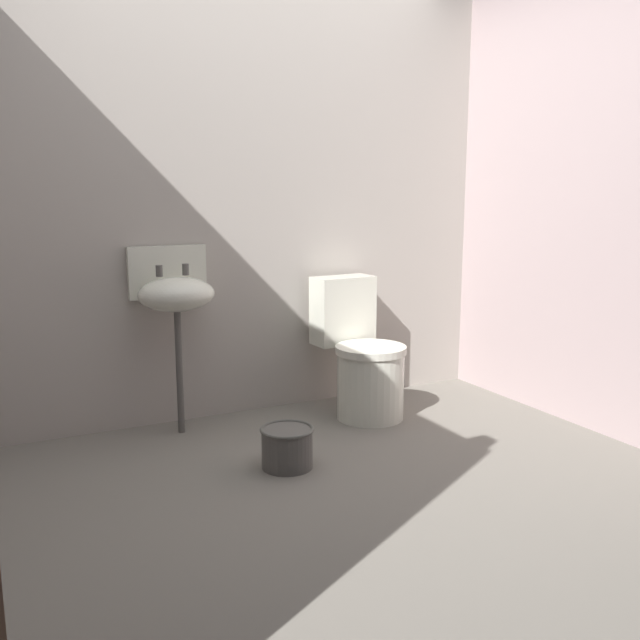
% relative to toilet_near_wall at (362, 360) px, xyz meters
% --- Properties ---
extents(ground_plane, '(3.47, 2.87, 0.08)m').
position_rel_toilet_near_wall_xyz_m(ground_plane, '(-0.56, -0.89, -0.36)').
color(ground_plane, slate).
extents(wall_back, '(3.47, 0.10, 2.48)m').
position_rel_toilet_near_wall_xyz_m(wall_back, '(-0.56, 0.40, 0.92)').
color(wall_back, '#A69E95').
rests_on(wall_back, ground).
extents(wall_right, '(0.10, 2.67, 2.48)m').
position_rel_toilet_near_wall_xyz_m(wall_right, '(1.02, -0.79, 0.92)').
color(wall_right, '#AE9798').
rests_on(wall_right, ground).
extents(toilet_near_wall, '(0.42, 0.61, 0.78)m').
position_rel_toilet_near_wall_xyz_m(toilet_near_wall, '(0.00, 0.00, 0.00)').
color(toilet_near_wall, silver).
rests_on(toilet_near_wall, ground).
extents(sink, '(0.42, 0.35, 0.99)m').
position_rel_toilet_near_wall_xyz_m(sink, '(-1.02, 0.19, 0.43)').
color(sink, '#504D49').
rests_on(sink, ground).
extents(bucket, '(0.26, 0.26, 0.19)m').
position_rel_toilet_near_wall_xyz_m(bucket, '(-0.71, -0.53, -0.22)').
color(bucket, '#504D49').
rests_on(bucket, ground).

